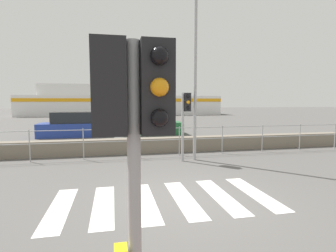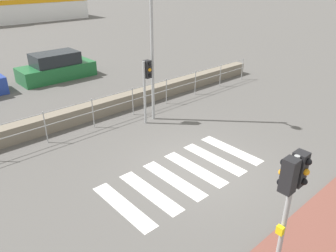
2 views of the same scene
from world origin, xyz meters
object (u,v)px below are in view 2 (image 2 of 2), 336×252
at_px(streetlamp, 154,14).
at_px(parked_car_green, 56,68).
at_px(traffic_light_far, 147,78).
at_px(traffic_light_near, 292,184).

xyz_separation_m(streetlamp, parked_car_green, (-0.51, 8.15, -3.57)).
distance_m(traffic_light_far, streetlamp, 2.36).
xyz_separation_m(traffic_light_near, streetlamp, (2.89, 7.41, 2.11)).
distance_m(traffic_light_near, streetlamp, 8.23).
bearing_deg(traffic_light_near, traffic_light_far, 71.44).
relative_size(traffic_light_near, parked_car_green, 0.65).
height_order(traffic_light_near, streetlamp, streetlamp).
xyz_separation_m(traffic_light_far, parked_car_green, (-0.11, 8.14, -1.24)).
height_order(traffic_light_far, streetlamp, streetlamp).
relative_size(traffic_light_near, streetlamp, 0.39).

